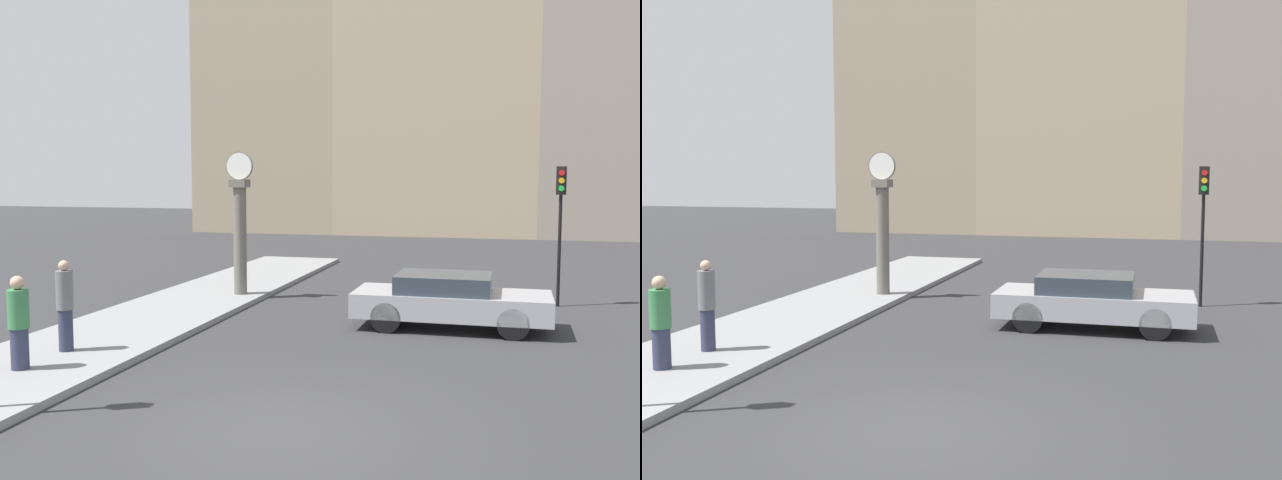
{
  "view_description": "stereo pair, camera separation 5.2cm",
  "coord_description": "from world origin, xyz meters",
  "views": [
    {
      "loc": [
        3.12,
        -9.22,
        3.59
      ],
      "look_at": [
        -0.89,
        5.61,
        2.18
      ],
      "focal_mm": 40.0,
      "sensor_mm": 36.0,
      "label": 1
    },
    {
      "loc": [
        3.17,
        -9.21,
        3.59
      ],
      "look_at": [
        -0.89,
        5.61,
        2.18
      ],
      "focal_mm": 40.0,
      "sensor_mm": 36.0,
      "label": 2
    }
  ],
  "objects": [
    {
      "name": "building_row",
      "position": [
        -0.82,
        34.09,
        8.35
      ],
      "size": [
        32.41,
        5.0,
        18.29
      ],
      "color": "gray",
      "rests_on": "ground_plane"
    },
    {
      "name": "street_clock",
      "position": [
        -4.45,
        9.91,
        2.08
      ],
      "size": [
        0.82,
        0.49,
        4.1
      ],
      "color": "#666056",
      "rests_on": "sidewalk_corner"
    },
    {
      "name": "ground_plane",
      "position": [
        0.0,
        0.0,
        0.0
      ],
      "size": [
        120.0,
        120.0,
        0.0
      ],
      "primitive_type": "plane",
      "color": "#2D2D30"
    },
    {
      "name": "sedan_car",
      "position": [
        1.76,
        7.41,
        0.68
      ],
      "size": [
        4.51,
        1.87,
        1.28
      ],
      "color": "#9E9EA3",
      "rests_on": "ground_plane"
    },
    {
      "name": "pedestrian_green_hoodie",
      "position": [
        -5.28,
        1.36,
        0.97
      ],
      "size": [
        0.37,
        0.37,
        1.67
      ],
      "color": "#2D334C",
      "rests_on": "sidewalk_corner"
    },
    {
      "name": "sidewalk_corner",
      "position": [
        -5.36,
        8.56,
        0.07
      ],
      "size": [
        3.22,
        21.11,
        0.14
      ],
      "primitive_type": "cube",
      "color": "gray",
      "rests_on": "ground_plane"
    },
    {
      "name": "traffic_light_far",
      "position": [
        4.37,
        11.01,
        2.73
      ],
      "size": [
        0.26,
        0.24,
        3.81
      ],
      "color": "black",
      "rests_on": "ground_plane"
    },
    {
      "name": "pedestrian_grey_jacket",
      "position": [
        -5.28,
        2.73,
        1.04
      ],
      "size": [
        0.33,
        0.33,
        1.79
      ],
      "color": "#2D334C",
      "rests_on": "sidewalk_corner"
    }
  ]
}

